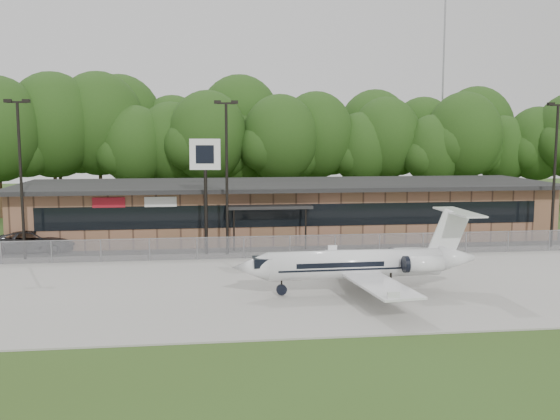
{
  "coord_description": "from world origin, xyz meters",
  "views": [
    {
      "loc": [
        -6.54,
        -24.58,
        8.16
      ],
      "look_at": [
        -2.02,
        12.0,
        3.57
      ],
      "focal_mm": 40.0,
      "sensor_mm": 36.0,
      "label": 1
    }
  ],
  "objects": [
    {
      "name": "ground",
      "position": [
        0.0,
        0.0,
        0.0
      ],
      "size": [
        160.0,
        160.0,
        0.0
      ],
      "primitive_type": "plane",
      "color": "#354A1A",
      "rests_on": "ground"
    },
    {
      "name": "apron",
      "position": [
        0.0,
        8.0,
        0.04
      ],
      "size": [
        64.0,
        18.0,
        0.08
      ],
      "primitive_type": "cube",
      "color": "#9E9B93",
      "rests_on": "ground"
    },
    {
      "name": "parking_lot",
      "position": [
        0.0,
        19.5,
        0.03
      ],
      "size": [
        50.0,
        9.0,
        0.06
      ],
      "primitive_type": "cube",
      "color": "#383835",
      "rests_on": "ground"
    },
    {
      "name": "terminal",
      "position": [
        -0.0,
        23.94,
        2.18
      ],
      "size": [
        41.0,
        11.65,
        4.3
      ],
      "color": "brown",
      "rests_on": "ground"
    },
    {
      "name": "fence",
      "position": [
        0.0,
        15.0,
        0.78
      ],
      "size": [
        46.0,
        0.04,
        1.52
      ],
      "color": "gray",
      "rests_on": "ground"
    },
    {
      "name": "treeline",
      "position": [
        0.0,
        42.0,
        7.5
      ],
      "size": [
        72.0,
        12.0,
        15.0
      ],
      "primitive_type": null,
      "color": "#193811",
      "rests_on": "ground"
    },
    {
      "name": "radio_mast",
      "position": [
        22.0,
        48.0,
        12.5
      ],
      "size": [
        0.2,
        0.2,
        25.0
      ],
      "primitive_type": "cylinder",
      "color": "gray",
      "rests_on": "ground"
    },
    {
      "name": "light_pole_left",
      "position": [
        -18.0,
        16.5,
        5.98
      ],
      "size": [
        1.55,
        0.3,
        10.23
      ],
      "color": "black",
      "rests_on": "ground"
    },
    {
      "name": "light_pole_mid",
      "position": [
        -5.0,
        16.5,
        5.98
      ],
      "size": [
        1.55,
        0.3,
        10.23
      ],
      "color": "black",
      "rests_on": "ground"
    },
    {
      "name": "light_pole_right",
      "position": [
        18.0,
        16.5,
        5.98
      ],
      "size": [
        1.55,
        0.3,
        10.23
      ],
      "color": "black",
      "rests_on": "ground"
    },
    {
      "name": "business_jet",
      "position": [
        1.42,
        5.58,
        1.52
      ],
      "size": [
        12.61,
        11.21,
        4.25
      ],
      "rotation": [
        0.0,
        0.0,
        0.03
      ],
      "color": "silver",
      "rests_on": "ground"
    },
    {
      "name": "suv",
      "position": [
        -18.11,
        19.17,
        0.77
      ],
      "size": [
        5.63,
        2.74,
        1.54
      ],
      "primitive_type": "imported",
      "rotation": [
        0.0,
        0.0,
        1.54
      ],
      "color": "#303032",
      "rests_on": "ground"
    },
    {
      "name": "pole_sign",
      "position": [
        -6.4,
        16.8,
        5.93
      ],
      "size": [
        2.04,
        0.56,
        7.75
      ],
      "rotation": [
        0.0,
        0.0,
        -0.17
      ],
      "color": "black",
      "rests_on": "ground"
    }
  ]
}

